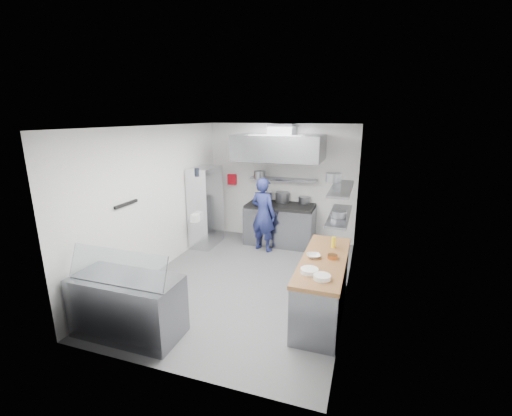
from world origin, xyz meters
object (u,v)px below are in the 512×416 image
(chef, at_px, (263,214))
(display_case, at_px, (128,306))
(wire_rack, at_px, (206,207))
(gas_range, at_px, (280,225))

(chef, bearing_deg, display_case, 94.38)
(wire_rack, xyz_separation_m, display_case, (0.53, -3.49, -0.50))
(chef, relative_size, wire_rack, 0.91)
(chef, distance_m, wire_rack, 1.38)
(gas_range, bearing_deg, chef, -115.85)
(wire_rack, bearing_deg, chef, 3.58)
(gas_range, relative_size, wire_rack, 0.86)
(chef, xyz_separation_m, wire_rack, (-1.37, -0.09, 0.09))
(chef, height_order, display_case, chef)
(wire_rack, height_order, display_case, wire_rack)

